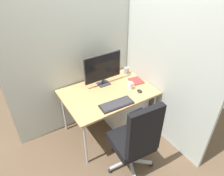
% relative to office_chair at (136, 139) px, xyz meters
% --- Properties ---
extents(ground_plane, '(8.00, 8.00, 0.00)m').
position_rel_office_chair_xyz_m(ground_plane, '(0.09, 0.76, -0.55)').
color(ground_plane, brown).
extents(wall_back, '(2.43, 0.04, 2.80)m').
position_rel_office_chair_xyz_m(wall_back, '(0.09, 1.21, 0.85)').
color(wall_back, '#B7C1BC').
rests_on(wall_back, ground_plane).
extents(wall_side_right, '(0.04, 2.05, 2.80)m').
position_rel_office_chair_xyz_m(wall_side_right, '(0.73, 0.59, 0.85)').
color(wall_side_right, '#B7C1BC').
rests_on(wall_side_right, ground_plane).
extents(desk, '(1.22, 0.84, 0.73)m').
position_rel_office_chair_xyz_m(desk, '(0.09, 0.76, 0.14)').
color(desk, tan).
rests_on(desk, ground_plane).
extents(office_chair, '(0.58, 0.59, 1.09)m').
position_rel_office_chair_xyz_m(office_chair, '(0.00, 0.00, 0.00)').
color(office_chair, black).
rests_on(office_chair, ground_plane).
extents(filing_cabinet, '(0.48, 0.55, 0.64)m').
position_rel_office_chair_xyz_m(filing_cabinet, '(0.38, 0.76, -0.23)').
color(filing_cabinet, silver).
rests_on(filing_cabinet, ground_plane).
extents(monitor, '(0.56, 0.14, 0.46)m').
position_rel_office_chair_xyz_m(monitor, '(0.14, 0.96, 0.44)').
color(monitor, '#333338').
rests_on(monitor, desk).
extents(keyboard, '(0.44, 0.20, 0.02)m').
position_rel_office_chair_xyz_m(keyboard, '(0.03, 0.45, 0.19)').
color(keyboard, black).
rests_on(keyboard, desk).
extents(mouse, '(0.07, 0.09, 0.03)m').
position_rel_office_chair_xyz_m(mouse, '(0.45, 0.52, 0.20)').
color(mouse, black).
rests_on(mouse, desk).
extents(pen_holder, '(0.08, 0.08, 0.18)m').
position_rel_office_chair_xyz_m(pen_holder, '(0.59, 1.03, 0.23)').
color(pen_holder, '#9EA0A5').
rests_on(pen_holder, desk).
extents(notebook, '(0.19, 0.21, 0.02)m').
position_rel_office_chair_xyz_m(notebook, '(0.58, 0.76, 0.19)').
color(notebook, '#B23333').
rests_on(notebook, desk).
extents(coffee_mug, '(0.11, 0.07, 0.11)m').
position_rel_office_chair_xyz_m(coffee_mug, '(0.39, 0.65, 0.23)').
color(coffee_mug, white).
rests_on(coffee_mug, desk).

